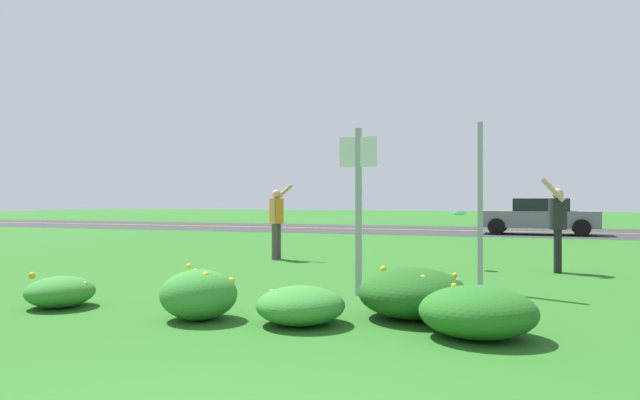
{
  "coord_description": "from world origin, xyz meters",
  "views": [
    {
      "loc": [
        1.49,
        -2.45,
        1.41
      ],
      "look_at": [
        -2.17,
        7.21,
        1.4
      ],
      "focal_mm": 33.74,
      "sensor_mm": 36.0,
      "label": 1
    }
  ],
  "objects": [
    {
      "name": "person_catcher_dark_shirt",
      "position": [
        1.67,
        9.95,
        0.98
      ],
      "size": [
        0.48,
        0.5,
        1.82
      ],
      "color": "#232328",
      "rests_on": "ground"
    },
    {
      "name": "daylily_clump_front_center",
      "position": [
        -1.11,
        3.79,
        0.21
      ],
      "size": [
        1.0,
        1.04,
        0.43
      ],
      "color": "#337F2D",
      "rests_on": "ground"
    },
    {
      "name": "daylily_clump_front_right",
      "position": [
        -4.46,
        3.67,
        0.2
      ],
      "size": [
        0.85,
        0.91,
        0.45
      ],
      "color": "#337F2D",
      "rests_on": "ground"
    },
    {
      "name": "sign_post_near_path",
      "position": [
        -1.1,
        5.98,
        1.49
      ],
      "size": [
        0.56,
        0.1,
        2.45
      ],
      "color": "#93969B",
      "rests_on": "ground"
    },
    {
      "name": "daylily_clump_mid_right",
      "position": [
        -0.01,
        4.62,
        0.3
      ],
      "size": [
        1.28,
        1.37,
        0.59
      ],
      "color": "#1E5619",
      "rests_on": "ground"
    },
    {
      "name": "person_thrower_orange_shirt",
      "position": [
        -4.45,
        10.35,
        0.99
      ],
      "size": [
        0.52,
        0.5,
        1.79
      ],
      "color": "orange",
      "rests_on": "ground"
    },
    {
      "name": "ground_plane",
      "position": [
        0.0,
        12.56,
        0.0
      ],
      "size": [
        120.0,
        120.0,
        0.0
      ],
      "primitive_type": "plane",
      "color": "#26601E"
    },
    {
      "name": "frisbee_pale_blue",
      "position": [
        -0.17,
        10.02,
        1.12
      ],
      "size": [
        0.27,
        0.26,
        0.11
      ],
      "color": "#ADD6E5"
    },
    {
      "name": "highway_center_stripe",
      "position": [
        0.0,
        25.11,
        0.01
      ],
      "size": [
        120.0,
        0.16,
        0.0
      ],
      "primitive_type": "cube",
      "color": "yellow",
      "rests_on": "ground"
    },
    {
      "name": "car_gray_center_right",
      "position": [
        1.18,
        23.17,
        0.74
      ],
      "size": [
        4.5,
        2.0,
        1.45
      ],
      "color": "slate",
      "rests_on": "ground"
    },
    {
      "name": "daylily_clump_near_camera",
      "position": [
        0.83,
        3.82,
        0.26
      ],
      "size": [
        1.2,
        1.11,
        0.53
      ],
      "color": "#23661E",
      "rests_on": "ground"
    },
    {
      "name": "highway_strip",
      "position": [
        0.0,
        25.11,
        0.0
      ],
      "size": [
        120.0,
        8.63,
        0.01
      ],
      "primitive_type": "cube",
      "color": "#2D2D30",
      "rests_on": "ground"
    },
    {
      "name": "daylily_clump_mid_center",
      "position": [
        -2.32,
        3.61,
        0.29
      ],
      "size": [
        0.9,
        0.9,
        0.63
      ],
      "color": "#337F2D",
      "rests_on": "ground"
    },
    {
      "name": "sign_post_by_roadside",
      "position": [
        0.53,
        7.0,
        1.29
      ],
      "size": [
        0.07,
        0.1,
        2.59
      ],
      "color": "#93969B",
      "rests_on": "ground"
    }
  ]
}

